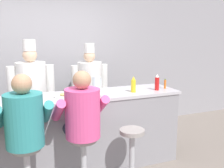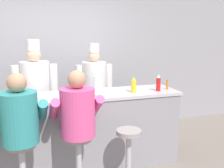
# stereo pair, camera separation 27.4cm
# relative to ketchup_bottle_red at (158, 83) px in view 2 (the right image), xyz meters

# --- Properties ---
(wall_back) EXTENTS (10.00, 0.06, 2.70)m
(wall_back) POSITION_rel_ketchup_bottle_red_xyz_m (-1.27, 1.59, 0.20)
(wall_back) COLOR #99999E
(wall_back) RESTS_ON ground_plane
(diner_counter) EXTENTS (3.11, 0.66, 1.03)m
(diner_counter) POSITION_rel_ketchup_bottle_red_xyz_m (-1.27, 0.13, -0.63)
(diner_counter) COLOR gray
(diner_counter) RESTS_ON ground_plane
(ketchup_bottle_red) EXTENTS (0.06, 0.06, 0.24)m
(ketchup_bottle_red) POSITION_rel_ketchup_bottle_red_xyz_m (0.00, 0.00, 0.00)
(ketchup_bottle_red) COLOR red
(ketchup_bottle_red) RESTS_ON diner_counter
(mustard_bottle_yellow) EXTENTS (0.07, 0.07, 0.22)m
(mustard_bottle_yellow) POSITION_rel_ketchup_bottle_red_xyz_m (-0.37, 0.01, -0.01)
(mustard_bottle_yellow) COLOR yellow
(mustard_bottle_yellow) RESTS_ON diner_counter
(hot_sauce_bottle_orange) EXTENTS (0.03, 0.03, 0.14)m
(hot_sauce_bottle_orange) POSITION_rel_ketchup_bottle_red_xyz_m (0.17, 0.05, -0.04)
(hot_sauce_bottle_orange) COLOR orange
(hot_sauce_bottle_orange) RESTS_ON diner_counter
(water_pitcher_clear) EXTENTS (0.13, 0.11, 0.20)m
(water_pitcher_clear) POSITION_rel_ketchup_bottle_red_xyz_m (-0.80, 0.31, -0.01)
(water_pitcher_clear) COLOR silver
(water_pitcher_clear) RESTS_ON diner_counter
(breakfast_plate) EXTENTS (0.28, 0.28, 0.05)m
(breakfast_plate) POSITION_rel_ketchup_bottle_red_xyz_m (-1.31, 0.10, -0.10)
(breakfast_plate) COLOR white
(breakfast_plate) RESTS_ON diner_counter
(cereal_bowl) EXTENTS (0.16, 0.16, 0.05)m
(cereal_bowl) POSITION_rel_ketchup_bottle_red_xyz_m (-0.91, -0.13, -0.09)
(cereal_bowl) COLOR white
(cereal_bowl) RESTS_ON diner_counter
(diner_seated_teal) EXTENTS (0.58, 0.58, 1.44)m
(diner_seated_teal) POSITION_rel_ketchup_bottle_red_xyz_m (-1.85, -0.45, -0.22)
(diner_seated_teal) COLOR #B2B5BA
(diner_seated_teal) RESTS_ON ground_plane
(diner_seated_pink) EXTENTS (0.58, 0.58, 1.44)m
(diner_seated_pink) POSITION_rel_ketchup_bottle_red_xyz_m (-1.24, -0.45, -0.22)
(diner_seated_pink) COLOR #B2B5BA
(diner_seated_pink) RESTS_ON ground_plane
(empty_stool_round) EXTENTS (0.30, 0.30, 0.70)m
(empty_stool_round) POSITION_rel_ketchup_bottle_red_xyz_m (-0.63, -0.49, -0.68)
(empty_stool_round) COLOR #B2B5BA
(empty_stool_round) RESTS_ON ground_plane
(cook_in_whites_near) EXTENTS (0.68, 0.44, 1.75)m
(cook_in_whites_near) POSITION_rel_ketchup_bottle_red_xyz_m (-1.64, 0.88, -0.18)
(cook_in_whites_near) COLOR #232328
(cook_in_whites_near) RESTS_ON ground_plane
(cook_in_whites_far) EXTENTS (0.65, 0.42, 1.67)m
(cook_in_whites_far) POSITION_rel_ketchup_bottle_red_xyz_m (-0.64, 1.14, -0.23)
(cook_in_whites_far) COLOR #232328
(cook_in_whites_far) RESTS_ON ground_plane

